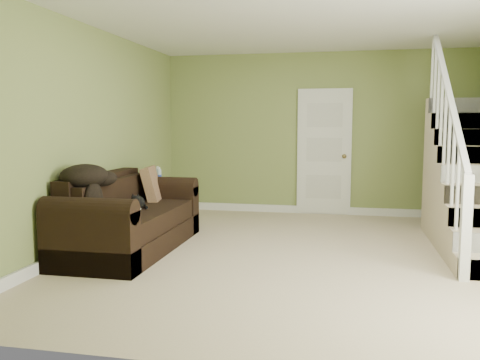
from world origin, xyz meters
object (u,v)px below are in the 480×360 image
at_px(sofa, 128,221).
at_px(banana, 129,214).
at_px(side_table, 155,204).
at_px(cat, 137,203).

distance_m(sofa, banana, 0.52).
bearing_deg(sofa, side_table, 98.42).
bearing_deg(side_table, banana, -77.07).
xyz_separation_m(side_table, banana, (0.43, -1.85, 0.19)).
relative_size(cat, banana, 1.97).
relative_size(sofa, side_table, 2.63).
distance_m(sofa, side_table, 1.43).
distance_m(side_table, cat, 1.48).
xyz_separation_m(sofa, banana, (0.22, -0.44, 0.17)).
height_order(cat, banana, cat).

